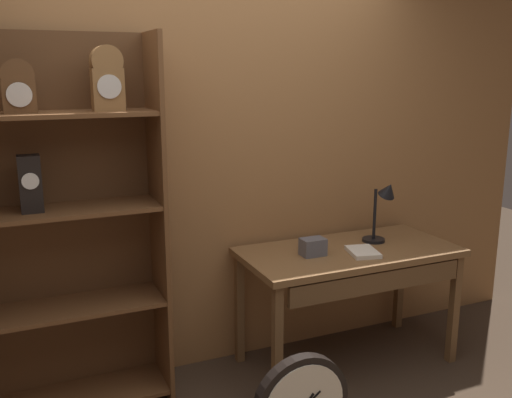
{
  "coord_description": "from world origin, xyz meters",
  "views": [
    {
      "loc": [
        -1.11,
        -1.9,
        1.84
      ],
      "look_at": [
        0.09,
        0.83,
        1.15
      ],
      "focal_mm": 39.52,
      "sensor_mm": 36.0,
      "label": 1
    }
  ],
  "objects_px": {
    "desk_lamp": "(383,205)",
    "bookshelf": "(30,231)",
    "workbench": "(351,263)",
    "open_repair_manual": "(363,252)",
    "toolbox_small": "(313,247)"
  },
  "relations": [
    {
      "from": "workbench",
      "to": "desk_lamp",
      "type": "bearing_deg",
      "value": 13.37
    },
    {
      "from": "desk_lamp",
      "to": "workbench",
      "type": "bearing_deg",
      "value": -166.63
    },
    {
      "from": "workbench",
      "to": "open_repair_manual",
      "type": "xyz_separation_m",
      "value": [
        0.02,
        -0.09,
        0.1
      ]
    },
    {
      "from": "bookshelf",
      "to": "open_repair_manual",
      "type": "bearing_deg",
      "value": -8.91
    },
    {
      "from": "workbench",
      "to": "open_repair_manual",
      "type": "height_order",
      "value": "open_repair_manual"
    },
    {
      "from": "bookshelf",
      "to": "workbench",
      "type": "xyz_separation_m",
      "value": [
        1.81,
        -0.2,
        -0.37
      ]
    },
    {
      "from": "desk_lamp",
      "to": "open_repair_manual",
      "type": "distance_m",
      "value": 0.37
    },
    {
      "from": "toolbox_small",
      "to": "open_repair_manual",
      "type": "bearing_deg",
      "value": -19.2
    },
    {
      "from": "workbench",
      "to": "desk_lamp",
      "type": "distance_m",
      "value": 0.43
    },
    {
      "from": "workbench",
      "to": "toolbox_small",
      "type": "relative_size",
      "value": 9.37
    },
    {
      "from": "bookshelf",
      "to": "toolbox_small",
      "type": "bearing_deg",
      "value": -6.9
    },
    {
      "from": "desk_lamp",
      "to": "bookshelf",
      "type": "bearing_deg",
      "value": 176.33
    },
    {
      "from": "toolbox_small",
      "to": "workbench",
      "type": "bearing_deg",
      "value": -2.18
    },
    {
      "from": "bookshelf",
      "to": "desk_lamp",
      "type": "distance_m",
      "value": 2.08
    },
    {
      "from": "bookshelf",
      "to": "toolbox_small",
      "type": "distance_m",
      "value": 1.57
    }
  ]
}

